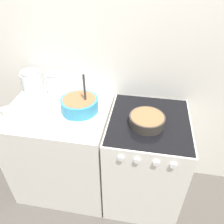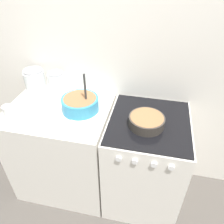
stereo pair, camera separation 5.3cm
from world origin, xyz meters
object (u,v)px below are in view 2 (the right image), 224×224
at_px(stove, 144,162).
at_px(mixing_bowl, 80,103).
at_px(storage_jar_left, 35,82).
at_px(storage_jar_middle, 57,85).
at_px(baking_pan, 147,121).
at_px(tin_can, 9,113).

distance_m(stove, mixing_bowl, 0.74).
height_order(storage_jar_left, storage_jar_middle, storage_jar_left).
bearing_deg(baking_pan, stove, 68.45).
height_order(stove, storage_jar_middle, storage_jar_middle).
distance_m(storage_jar_left, storage_jar_middle, 0.20).
relative_size(storage_jar_left, storage_jar_middle, 1.01).
bearing_deg(stove, storage_jar_middle, 164.89).
bearing_deg(mixing_bowl, stove, -2.36).
relative_size(baking_pan, tin_can, 2.27).
height_order(storage_jar_left, tin_can, storage_jar_left).
bearing_deg(storage_jar_left, baking_pan, -15.39).
bearing_deg(storage_jar_left, mixing_bowl, -22.38).
relative_size(stove, storage_jar_left, 4.37).
height_order(mixing_bowl, tin_can, mixing_bowl).
bearing_deg(storage_jar_left, storage_jar_middle, 0.00).
xyz_separation_m(stove, storage_jar_middle, (-0.81, 0.22, 0.53)).
relative_size(mixing_bowl, baking_pan, 1.25).
xyz_separation_m(mixing_bowl, storage_jar_left, (-0.48, 0.20, 0.02)).
relative_size(stove, mixing_bowl, 2.82).
xyz_separation_m(baking_pan, storage_jar_middle, (-0.79, 0.27, 0.05)).
xyz_separation_m(mixing_bowl, baking_pan, (0.51, -0.08, -0.02)).
xyz_separation_m(baking_pan, tin_can, (-0.99, -0.14, 0.02)).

